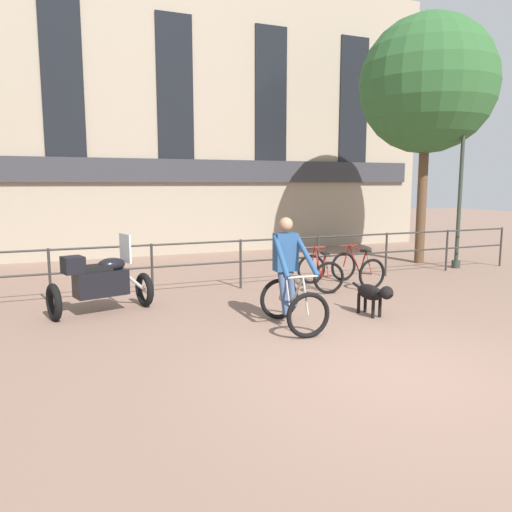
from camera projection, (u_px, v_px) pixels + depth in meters
ground_plane at (397, 373)px, 5.90m from camera, size 60.00×60.00×0.00m
canal_railing at (241, 255)px, 10.55m from camera, size 15.05×0.05×1.05m
building_facade at (173, 115)px, 15.31m from camera, size 18.00×0.72×8.65m
cyclist_with_bike at (290, 278)px, 7.77m from camera, size 0.74×1.20×1.70m
dog at (374, 293)px, 8.35m from camera, size 0.27×1.04×0.58m
parked_motorcycle at (100, 281)px, 8.53m from camera, size 1.81×1.03×1.35m
parked_bicycle_near_lamp at (320, 272)px, 10.58m from camera, size 0.83×1.20×0.86m
parked_bicycle_mid_left at (357, 269)px, 10.94m from camera, size 0.69×1.13×0.86m
street_lamp at (461, 176)px, 12.86m from camera, size 0.28×0.28×4.30m
tree_canalside_right at (427, 85)px, 13.35m from camera, size 3.63×3.63×6.66m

